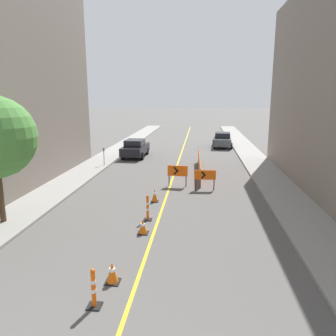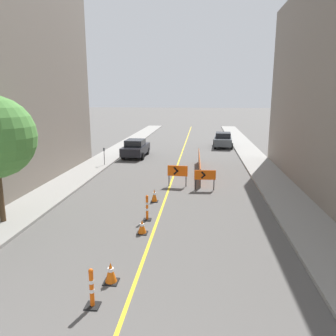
{
  "view_description": "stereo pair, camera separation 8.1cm",
  "coord_description": "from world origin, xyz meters",
  "px_view_note": "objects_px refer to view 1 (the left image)",
  "views": [
    {
      "loc": [
        1.79,
        -1.84,
        5.42
      ],
      "look_at": [
        -0.18,
        17.97,
        1.0
      ],
      "focal_mm": 35.0,
      "sensor_mm": 36.0,
      "label": 1
    },
    {
      "loc": [
        1.87,
        -1.83,
        5.42
      ],
      "look_at": [
        -0.18,
        17.97,
        1.0
      ],
      "focal_mm": 35.0,
      "sensor_mm": 36.0,
      "label": 2
    }
  ],
  "objects_px": {
    "parking_meter_near_curb": "(104,153)",
    "traffic_cone_fourth": "(155,195)",
    "traffic_cone_third": "(143,227)",
    "arrow_barricade_primary": "(178,172)",
    "parked_car_curb_near": "(135,148)",
    "traffic_cone_second": "(112,273)",
    "parked_car_curb_mid": "(222,140)",
    "arrow_barricade_secondary": "(205,176)",
    "delineator_post_front": "(94,291)",
    "delineator_post_rear": "(148,209)"
  },
  "relations": [
    {
      "from": "delineator_post_front",
      "to": "parked_car_curb_near",
      "type": "relative_size",
      "value": 0.25
    },
    {
      "from": "traffic_cone_third",
      "to": "parking_meter_near_curb",
      "type": "bearing_deg",
      "value": 113.05
    },
    {
      "from": "parked_car_curb_mid",
      "to": "delineator_post_front",
      "type": "bearing_deg",
      "value": -96.89
    },
    {
      "from": "traffic_cone_fourth",
      "to": "arrow_barricade_primary",
      "type": "distance_m",
      "value": 3.3
    },
    {
      "from": "traffic_cone_third",
      "to": "delineator_post_front",
      "type": "height_order",
      "value": "delineator_post_front"
    },
    {
      "from": "arrow_barricade_primary",
      "to": "parked_car_curb_near",
      "type": "relative_size",
      "value": 0.29
    },
    {
      "from": "parked_car_curb_mid",
      "to": "parked_car_curb_near",
      "type": "bearing_deg",
      "value": -137.69
    },
    {
      "from": "delineator_post_rear",
      "to": "parked_car_curb_near",
      "type": "xyz_separation_m",
      "value": [
        -3.55,
        15.04,
        0.3
      ]
    },
    {
      "from": "traffic_cone_third",
      "to": "delineator_post_front",
      "type": "relative_size",
      "value": 0.53
    },
    {
      "from": "arrow_barricade_primary",
      "to": "parking_meter_near_curb",
      "type": "bearing_deg",
      "value": 144.97
    },
    {
      "from": "traffic_cone_fourth",
      "to": "arrow_barricade_primary",
      "type": "height_order",
      "value": "arrow_barricade_primary"
    },
    {
      "from": "parking_meter_near_curb",
      "to": "traffic_cone_fourth",
      "type": "bearing_deg",
      "value": -57.93
    },
    {
      "from": "delineator_post_rear",
      "to": "arrow_barricade_secondary",
      "type": "distance_m",
      "value": 5.7
    },
    {
      "from": "arrow_barricade_secondary",
      "to": "traffic_cone_fourth",
      "type": "bearing_deg",
      "value": -140.44
    },
    {
      "from": "traffic_cone_third",
      "to": "arrow_barricade_primary",
      "type": "distance_m",
      "value": 7.22
    },
    {
      "from": "traffic_cone_second",
      "to": "parking_meter_near_curb",
      "type": "xyz_separation_m",
      "value": [
        -4.9,
        15.75,
        0.78
      ]
    },
    {
      "from": "delineator_post_front",
      "to": "delineator_post_rear",
      "type": "bearing_deg",
      "value": 86.1
    },
    {
      "from": "parked_car_curb_near",
      "to": "traffic_cone_fourth",
      "type": "bearing_deg",
      "value": -72.39
    },
    {
      "from": "parked_car_curb_mid",
      "to": "traffic_cone_fourth",
      "type": "bearing_deg",
      "value": -100.38
    },
    {
      "from": "arrow_barricade_primary",
      "to": "delineator_post_rear",
      "type": "bearing_deg",
      "value": -94.57
    },
    {
      "from": "delineator_post_front",
      "to": "arrow_barricade_secondary",
      "type": "height_order",
      "value": "arrow_barricade_secondary"
    },
    {
      "from": "parked_car_curb_near",
      "to": "parking_meter_near_curb",
      "type": "relative_size",
      "value": 3.19
    },
    {
      "from": "traffic_cone_third",
      "to": "traffic_cone_fourth",
      "type": "distance_m",
      "value": 4.04
    },
    {
      "from": "arrow_barricade_secondary",
      "to": "parked_car_curb_mid",
      "type": "relative_size",
      "value": 0.28
    },
    {
      "from": "arrow_barricade_secondary",
      "to": "parked_car_curb_mid",
      "type": "xyz_separation_m",
      "value": [
        2.02,
        16.56,
        -0.05
      ]
    },
    {
      "from": "traffic_cone_second",
      "to": "parked_car_curb_mid",
      "type": "xyz_separation_m",
      "value": [
        4.85,
        26.66,
        0.48
      ]
    },
    {
      "from": "traffic_cone_third",
      "to": "parked_car_curb_mid",
      "type": "relative_size",
      "value": 0.13
    },
    {
      "from": "traffic_cone_second",
      "to": "arrow_barricade_primary",
      "type": "bearing_deg",
      "value": 83.76
    },
    {
      "from": "traffic_cone_third",
      "to": "arrow_barricade_secondary",
      "type": "bearing_deg",
      "value": 68.72
    },
    {
      "from": "traffic_cone_second",
      "to": "arrow_barricade_primary",
      "type": "xyz_separation_m",
      "value": [
        1.17,
        10.71,
        0.6
      ]
    },
    {
      "from": "traffic_cone_second",
      "to": "parked_car_curb_mid",
      "type": "bearing_deg",
      "value": 79.69
    },
    {
      "from": "arrow_barricade_primary",
      "to": "arrow_barricade_secondary",
      "type": "height_order",
      "value": "arrow_barricade_primary"
    },
    {
      "from": "delineator_post_rear",
      "to": "parking_meter_near_curb",
      "type": "distance_m",
      "value": 11.91
    },
    {
      "from": "arrow_barricade_secondary",
      "to": "parked_car_curb_mid",
      "type": "bearing_deg",
      "value": 79.22
    },
    {
      "from": "parking_meter_near_curb",
      "to": "parked_car_curb_mid",
      "type": "bearing_deg",
      "value": 48.23
    },
    {
      "from": "delineator_post_front",
      "to": "parking_meter_near_curb",
      "type": "height_order",
      "value": "parking_meter_near_curb"
    },
    {
      "from": "parked_car_curb_mid",
      "to": "arrow_barricade_secondary",
      "type": "bearing_deg",
      "value": -93.63
    },
    {
      "from": "traffic_cone_fourth",
      "to": "delineator_post_rear",
      "type": "bearing_deg",
      "value": -88.86
    },
    {
      "from": "traffic_cone_third",
      "to": "arrow_barricade_primary",
      "type": "xyz_separation_m",
      "value": [
        0.89,
        7.14,
        0.63
      ]
    },
    {
      "from": "arrow_barricade_secondary",
      "to": "parked_car_curb_near",
      "type": "height_order",
      "value": "parked_car_curb_near"
    },
    {
      "from": "parked_car_curb_near",
      "to": "arrow_barricade_primary",
      "type": "bearing_deg",
      "value": -62.53
    },
    {
      "from": "traffic_cone_fourth",
      "to": "parking_meter_near_curb",
      "type": "relative_size",
      "value": 0.5
    },
    {
      "from": "parking_meter_near_curb",
      "to": "traffic_cone_third",
      "type": "bearing_deg",
      "value": -66.95
    },
    {
      "from": "parked_car_curb_near",
      "to": "parked_car_curb_mid",
      "type": "bearing_deg",
      "value": 40.91
    },
    {
      "from": "delineator_post_front",
      "to": "parking_meter_near_curb",
      "type": "bearing_deg",
      "value": 105.6
    },
    {
      "from": "delineator_post_rear",
      "to": "traffic_cone_third",
      "type": "bearing_deg",
      "value": -88.64
    },
    {
      "from": "traffic_cone_fourth",
      "to": "arrow_barricade_primary",
      "type": "bearing_deg",
      "value": 72.56
    },
    {
      "from": "traffic_cone_second",
      "to": "arrow_barricade_secondary",
      "type": "bearing_deg",
      "value": 74.37
    },
    {
      "from": "parked_car_curb_mid",
      "to": "parking_meter_near_curb",
      "type": "relative_size",
      "value": 3.21
    },
    {
      "from": "traffic_cone_third",
      "to": "traffic_cone_fourth",
      "type": "xyz_separation_m",
      "value": [
        -0.09,
        4.04,
        0.05
      ]
    }
  ]
}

